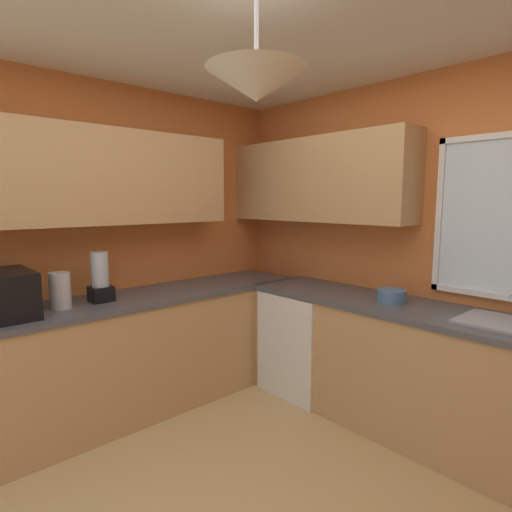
{
  "coord_description": "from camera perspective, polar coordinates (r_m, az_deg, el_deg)",
  "views": [
    {
      "loc": [
        1.38,
        -1.25,
        1.63
      ],
      "look_at": [
        -0.54,
        0.49,
        1.28
      ],
      "focal_mm": 29.21,
      "sensor_mm": 36.0,
      "label": 1
    }
  ],
  "objects": [
    {
      "name": "room_shell",
      "position": [
        2.44,
        2.24,
        9.9
      ],
      "size": [
        3.83,
        3.59,
        2.6
      ],
      "color": "#D17238",
      "rests_on": "ground_plane"
    },
    {
      "name": "dishwasher",
      "position": [
        3.68,
        6.97,
        -11.43
      ],
      "size": [
        0.6,
        0.6,
        0.86
      ],
      "primitive_type": "cube",
      "color": "white",
      "rests_on": "ground_plane"
    },
    {
      "name": "counter_run_back",
      "position": [
        3.15,
        23.16,
        -14.94
      ],
      "size": [
        2.92,
        0.65,
        0.91
      ],
      "color": "tan",
      "rests_on": "ground_plane"
    },
    {
      "name": "sink_assembly",
      "position": [
        2.87,
        31.51,
        -7.87
      ],
      "size": [
        0.54,
        0.4,
        0.19
      ],
      "color": "#9EA0A5",
      "rests_on": "counter_run_back"
    },
    {
      "name": "kettle",
      "position": [
        3.09,
        -25.23,
        -4.32
      ],
      "size": [
        0.14,
        0.14,
        0.25
      ],
      "primitive_type": "cylinder",
      "color": "#B7B7BC",
      "rests_on": "counter_run_left"
    },
    {
      "name": "counter_run_left",
      "position": [
        3.39,
        -18.3,
        -13.06
      ],
      "size": [
        0.65,
        3.2,
        0.91
      ],
      "color": "tan",
      "rests_on": "ground_plane"
    },
    {
      "name": "bowl",
      "position": [
        3.14,
        18.08,
        -5.21
      ],
      "size": [
        0.2,
        0.2,
        0.09
      ],
      "primitive_type": "cylinder",
      "color": "#4C7099",
      "rests_on": "counter_run_back"
    },
    {
      "name": "blender_appliance",
      "position": [
        3.19,
        -20.53,
        -3.0
      ],
      "size": [
        0.15,
        0.15,
        0.36
      ],
      "color": "black",
      "rests_on": "counter_run_left"
    }
  ]
}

